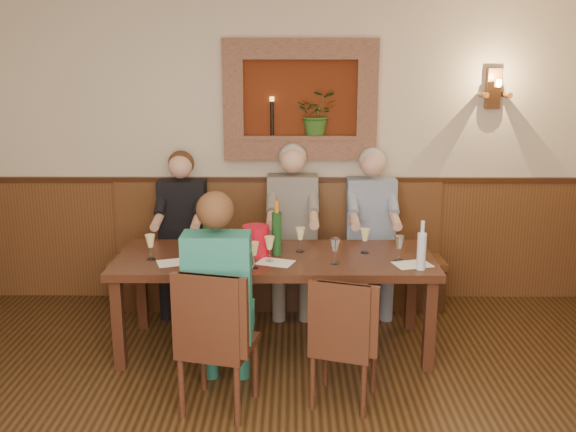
{
  "coord_description": "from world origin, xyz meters",
  "views": [
    {
      "loc": [
        0.13,
        -2.81,
        2.21
      ],
      "look_at": [
        0.1,
        1.9,
        1.05
      ],
      "focal_mm": 40.0,
      "sensor_mm": 36.0,
      "label": 1
    }
  ],
  "objects_px": {
    "person_bench_mid": "(292,242)",
    "person_chair_front": "(220,315)",
    "person_bench_left": "(182,245)",
    "spittoon_bucket": "(256,241)",
    "wine_bottle_green_b": "(208,235)",
    "dining_table": "(275,265)",
    "person_bench_right": "(371,244)",
    "wine_bottle_green_a": "(277,232)",
    "bench": "(278,269)",
    "chair_near_left": "(218,369)",
    "water_bottle": "(422,250)",
    "chair_near_right": "(343,366)"
  },
  "relations": [
    {
      "from": "person_bench_left",
      "to": "water_bottle",
      "type": "distance_m",
      "value": 2.24
    },
    {
      "from": "chair_near_left",
      "to": "chair_near_right",
      "type": "distance_m",
      "value": 0.82
    },
    {
      "from": "person_bench_right",
      "to": "wine_bottle_green_a",
      "type": "xyz_separation_m",
      "value": [
        -0.82,
        -0.8,
        0.32
      ]
    },
    {
      "from": "dining_table",
      "to": "chair_near_right",
      "type": "height_order",
      "value": "chair_near_right"
    },
    {
      "from": "chair_near_left",
      "to": "person_bench_left",
      "type": "bearing_deg",
      "value": 120.34
    },
    {
      "from": "wine_bottle_green_b",
      "to": "spittoon_bucket",
      "type": "bearing_deg",
      "value": -1.88
    },
    {
      "from": "spittoon_bucket",
      "to": "wine_bottle_green_b",
      "type": "height_order",
      "value": "wine_bottle_green_b"
    },
    {
      "from": "chair_near_right",
      "to": "person_bench_left",
      "type": "xyz_separation_m",
      "value": [
        -1.32,
        1.66,
        0.33
      ]
    },
    {
      "from": "chair_near_right",
      "to": "person_bench_mid",
      "type": "height_order",
      "value": "person_bench_mid"
    },
    {
      "from": "chair_near_left",
      "to": "wine_bottle_green_b",
      "type": "relative_size",
      "value": 2.51
    },
    {
      "from": "bench",
      "to": "wine_bottle_green_a",
      "type": "xyz_separation_m",
      "value": [
        0.01,
        -0.9,
        0.6
      ]
    },
    {
      "from": "dining_table",
      "to": "chair_near_left",
      "type": "relative_size",
      "value": 2.47
    },
    {
      "from": "chair_near_left",
      "to": "wine_bottle_green_a",
      "type": "xyz_separation_m",
      "value": [
        0.36,
        0.96,
        0.64
      ]
    },
    {
      "from": "person_bench_right",
      "to": "water_bottle",
      "type": "xyz_separation_m",
      "value": [
        0.21,
        -1.15,
        0.29
      ]
    },
    {
      "from": "chair_near_left",
      "to": "person_bench_mid",
      "type": "distance_m",
      "value": 1.85
    },
    {
      "from": "dining_table",
      "to": "person_chair_front",
      "type": "distance_m",
      "value": 0.85
    },
    {
      "from": "chair_near_right",
      "to": "spittoon_bucket",
      "type": "height_order",
      "value": "spittoon_bucket"
    },
    {
      "from": "wine_bottle_green_a",
      "to": "person_bench_mid",
      "type": "bearing_deg",
      "value": 81.46
    },
    {
      "from": "chair_near_right",
      "to": "person_bench_right",
      "type": "bearing_deg",
      "value": 95.14
    },
    {
      "from": "bench",
      "to": "person_bench_right",
      "type": "relative_size",
      "value": 2.07
    },
    {
      "from": "water_bottle",
      "to": "spittoon_bucket",
      "type": "bearing_deg",
      "value": 164.42
    },
    {
      "from": "person_bench_mid",
      "to": "person_chair_front",
      "type": "relative_size",
      "value": 1.04
    },
    {
      "from": "dining_table",
      "to": "water_bottle",
      "type": "distance_m",
      "value": 1.11
    },
    {
      "from": "person_bench_left",
      "to": "spittoon_bucket",
      "type": "bearing_deg",
      "value": -49.14
    },
    {
      "from": "person_bench_left",
      "to": "wine_bottle_green_b",
      "type": "bearing_deg",
      "value": -67.11
    },
    {
      "from": "person_bench_right",
      "to": "water_bottle",
      "type": "height_order",
      "value": "person_bench_right"
    },
    {
      "from": "dining_table",
      "to": "bench",
      "type": "relative_size",
      "value": 0.8
    },
    {
      "from": "person_bench_mid",
      "to": "person_bench_right",
      "type": "distance_m",
      "value": 0.7
    },
    {
      "from": "bench",
      "to": "water_bottle",
      "type": "distance_m",
      "value": 1.73
    },
    {
      "from": "chair_near_right",
      "to": "person_chair_front",
      "type": "xyz_separation_m",
      "value": [
        -0.8,
        0.05,
        0.34
      ]
    },
    {
      "from": "person_bench_right",
      "to": "dining_table",
      "type": "bearing_deg",
      "value": -134.94
    },
    {
      "from": "chair_near_right",
      "to": "wine_bottle_green_a",
      "type": "distance_m",
      "value": 1.19
    },
    {
      "from": "chair_near_left",
      "to": "bench",
      "type": "bearing_deg",
      "value": 93.74
    },
    {
      "from": "chair_near_right",
      "to": "person_bench_left",
      "type": "distance_m",
      "value": 2.15
    },
    {
      "from": "person_bench_right",
      "to": "wine_bottle_green_b",
      "type": "relative_size",
      "value": 3.75
    },
    {
      "from": "person_bench_right",
      "to": "bench",
      "type": "bearing_deg",
      "value": 172.73
    },
    {
      "from": "wine_bottle_green_b",
      "to": "water_bottle",
      "type": "distance_m",
      "value": 1.6
    },
    {
      "from": "person_bench_left",
      "to": "person_bench_mid",
      "type": "height_order",
      "value": "person_bench_mid"
    },
    {
      "from": "person_bench_right",
      "to": "wine_bottle_green_a",
      "type": "distance_m",
      "value": 1.19
    },
    {
      "from": "person_bench_left",
      "to": "spittoon_bucket",
      "type": "xyz_separation_m",
      "value": [
        0.71,
        -0.82,
        0.28
      ]
    },
    {
      "from": "chair_near_left",
      "to": "person_bench_mid",
      "type": "height_order",
      "value": "person_bench_mid"
    },
    {
      "from": "person_bench_right",
      "to": "wine_bottle_green_b",
      "type": "xyz_separation_m",
      "value": [
        -1.35,
        -0.8,
        0.31
      ]
    },
    {
      "from": "chair_near_left",
      "to": "person_bench_left",
      "type": "height_order",
      "value": "person_bench_left"
    },
    {
      "from": "person_chair_front",
      "to": "wine_bottle_green_a",
      "type": "relative_size",
      "value": 3.41
    },
    {
      "from": "chair_near_right",
      "to": "person_bench_mid",
      "type": "distance_m",
      "value": 1.73
    },
    {
      "from": "chair_near_left",
      "to": "water_bottle",
      "type": "height_order",
      "value": "water_bottle"
    },
    {
      "from": "wine_bottle_green_b",
      "to": "bench",
      "type": "bearing_deg",
      "value": 60.67
    },
    {
      "from": "chair_near_left",
      "to": "water_bottle",
      "type": "xyz_separation_m",
      "value": [
        1.39,
        0.61,
        0.61
      ]
    },
    {
      "from": "dining_table",
      "to": "person_bench_left",
      "type": "bearing_deg",
      "value": 135.49
    },
    {
      "from": "spittoon_bucket",
      "to": "water_bottle",
      "type": "distance_m",
      "value": 1.24
    }
  ]
}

